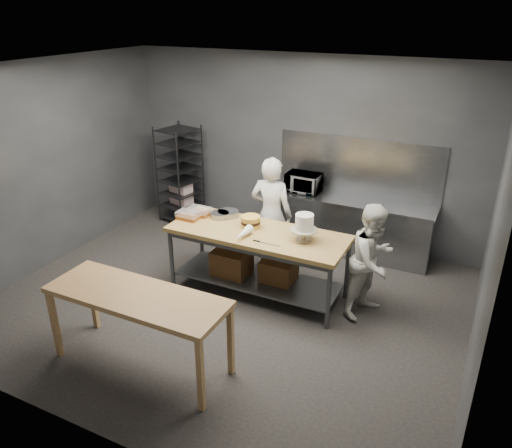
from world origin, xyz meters
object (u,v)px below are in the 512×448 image
Objects in this scene: chef_behind at (271,215)px; microwave at (303,183)px; layer_cake at (251,222)px; work_table at (255,254)px; speed_rack at (180,175)px; near_counter at (137,301)px; frosted_cake_stand at (304,225)px; chef_right at (373,261)px.

chef_behind is 3.19× the size of microwave.
layer_cake is (-0.11, -1.67, -0.05)m from microwave.
work_table is 0.78m from chef_behind.
speed_rack is at bearing -26.36° from chef_behind.
work_table is 1.81m from microwave.
chef_behind is at bearing -95.26° from microwave.
chef_behind is at bearing 82.64° from near_counter.
speed_rack is 4.87× the size of frosted_cake_stand.
chef_right is at bearing 3.51° from layer_cake.
chef_behind is 0.66m from layer_cake.
chef_right reaches higher than frosted_cake_stand.
chef_behind is (-0.09, 0.72, 0.29)m from work_table.
speed_rack is at bearing 144.29° from work_table.
chef_right is 2.22m from microwave.
speed_rack reaches higher than chef_behind.
work_table is 1.20× the size of near_counter.
layer_cake reaches higher than work_table.
near_counter is at bearing -102.73° from work_table.
near_counter is 2.67m from chef_behind.
speed_rack is 2.33m from microwave.
speed_rack is 1.17× the size of chef_right.
chef_right is 4.16× the size of frosted_cake_stand.
microwave is (0.00, 1.75, 0.48)m from work_table.
frosted_cake_stand reaches higher than near_counter.
chef_right is (1.98, 2.11, -0.07)m from near_counter.
work_table is 2.87m from speed_rack.
near_counter is 5.57× the size of frosted_cake_stand.
chef_behind is at bearing 137.50° from frosted_cake_stand.
chef_right is at bearing 11.37° from frosted_cake_stand.
chef_behind is 1.16× the size of chef_right.
work_table is 0.89m from frosted_cake_stand.
speed_rack reaches higher than microwave.
layer_cake is at bearing 80.68° from near_counter.
chef_right is at bearing 158.38° from chef_behind.
near_counter is 3.69× the size of microwave.
work_table is 4.43× the size of microwave.
chef_behind is (0.34, 2.65, 0.05)m from near_counter.
chef_right is (1.54, 0.18, 0.18)m from work_table.
chef_right is 0.96m from frosted_cake_stand.
chef_right is (1.64, -0.54, -0.12)m from chef_behind.
speed_rack reaches higher than layer_cake.
microwave is at bearing 89.94° from work_table.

